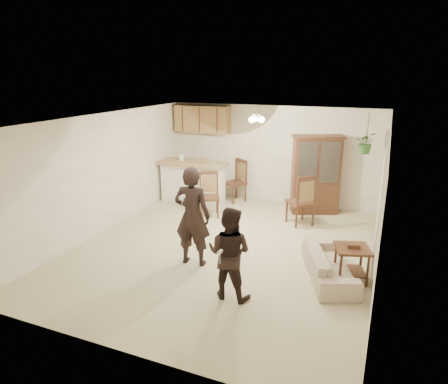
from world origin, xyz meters
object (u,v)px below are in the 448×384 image
at_px(chair_bar, 209,204).
at_px(chair_hutch_left, 235,190).
at_px(adult, 192,216).
at_px(chair_hutch_right, 300,210).
at_px(child, 229,256).
at_px(sofa, 330,257).
at_px(china_hutch, 316,175).
at_px(side_table, 351,263).

height_order(chair_bar, chair_hutch_left, chair_hutch_left).
relative_size(adult, chair_hutch_left, 1.63).
distance_m(adult, chair_hutch_right, 3.03).
height_order(child, chair_hutch_left, child).
bearing_deg(sofa, chair_hutch_left, 21.06).
bearing_deg(adult, china_hutch, -117.93).
height_order(china_hutch, side_table, china_hutch).
xyz_separation_m(adult, chair_hutch_right, (1.35, 2.65, -0.57)).
distance_m(china_hutch, chair_bar, 2.64).
xyz_separation_m(chair_bar, chair_hutch_left, (0.14, 1.32, 0.02)).
relative_size(china_hutch, chair_hutch_right, 1.62).
distance_m(side_table, chair_hutch_left, 4.58).
xyz_separation_m(sofa, chair_bar, (-3.06, 1.92, -0.07)).
xyz_separation_m(child, china_hutch, (0.51, 4.33, 0.26)).
bearing_deg(china_hutch, chair_bar, -174.07).
height_order(china_hutch, chair_hutch_left, china_hutch).
distance_m(china_hutch, chair_hutch_left, 2.20).
bearing_deg(chair_hutch_left, chair_hutch_right, 4.28).
xyz_separation_m(adult, chair_hutch_left, (-0.60, 3.65, -0.59)).
bearing_deg(sofa, adult, 78.88).
bearing_deg(side_table, chair_hutch_left, 135.53).
distance_m(sofa, chair_bar, 3.62).
bearing_deg(side_table, adult, -170.63).
height_order(adult, child, adult).
distance_m(adult, chair_hutch_left, 3.74).
bearing_deg(adult, side_table, -175.58).
bearing_deg(adult, chair_bar, -77.38).
xyz_separation_m(child, chair_bar, (-1.74, 3.10, -0.38)).
bearing_deg(sofa, chair_bar, 36.94).
xyz_separation_m(china_hutch, chair_hutch_right, (-0.16, -0.90, -0.60)).
relative_size(child, chair_bar, 1.29).
bearing_deg(china_hutch, child, -119.47).
xyz_separation_m(chair_hutch_left, chair_hutch_right, (1.95, -1.00, 0.02)).
bearing_deg(chair_bar, side_table, -55.50).
xyz_separation_m(side_table, chair_hutch_right, (-1.32, 2.21, 0.02)).
height_order(sofa, child, child).
distance_m(child, chair_hutch_right, 3.46).
bearing_deg(side_table, chair_bar, 151.05).
bearing_deg(side_table, child, -143.89).
bearing_deg(sofa, child, 110.72).
height_order(chair_bar, chair_hutch_right, chair_hutch_right).
relative_size(sofa, chair_hutch_right, 1.61).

